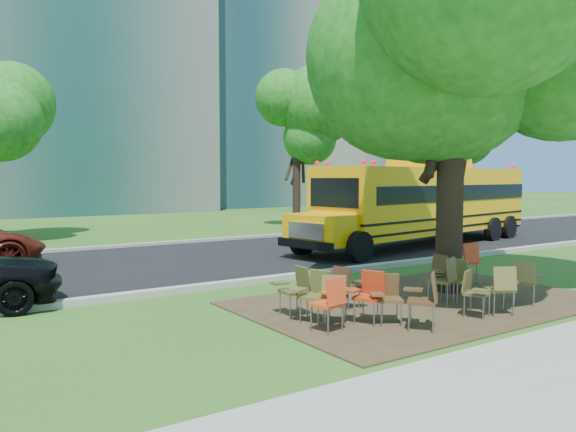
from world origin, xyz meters
TOP-DOWN VIEW (x-y plane):
  - ground at (0.00, 0.00)m, footprint 160.00×160.00m
  - dirt_patch at (1.00, -0.50)m, footprint 7.00×4.50m
  - asphalt_road at (0.00, 7.00)m, footprint 80.00×8.00m
  - kerb_near at (0.00, 3.00)m, footprint 80.00×0.25m
  - kerb_far at (0.00, 11.10)m, footprint 80.00×0.25m
  - building_right at (24.00, 38.00)m, footprint 30.00×16.00m
  - bg_tree_3 at (8.00, 14.00)m, footprint 5.60×5.60m
  - bg_tree_4 at (16.00, 13.00)m, footprint 5.00×5.00m
  - main_tree at (2.20, -0.12)m, footprint 7.20×7.20m
  - school_bus at (8.17, 5.98)m, footprint 11.60×4.29m
  - chair_0 at (-1.83, -1.21)m, footprint 0.61×0.63m
  - chair_1 at (-1.46, -0.88)m, footprint 0.74×0.59m
  - chair_2 at (-0.50, -1.96)m, footprint 0.64×0.81m
  - chair_3 at (-0.72, -1.32)m, footprint 0.71×0.56m
  - chair_4 at (1.37, -2.03)m, footprint 0.75×0.59m
  - chair_5 at (0.84, -1.84)m, footprint 0.57×0.63m
  - chair_6 at (1.54, -0.83)m, footprint 0.60×0.58m
  - chair_7 at (2.45, -1.78)m, footprint 0.73×0.58m
  - chair_8 at (-1.69, -0.03)m, footprint 0.52×0.60m
  - chair_9 at (-1.68, -0.61)m, footprint 0.69×0.61m
  - chair_10 at (-0.64, -0.16)m, footprint 0.58×0.56m
  - chair_11 at (1.14, -0.93)m, footprint 0.64×0.74m
  - chair_12 at (1.88, -0.31)m, footprint 0.51×0.59m
  - chair_13 at (3.29, 0.25)m, footprint 0.69×0.57m
  - chair_14 at (-0.97, -1.14)m, footprint 0.71×0.61m

SIDE VIEW (x-z plane):
  - ground at x=0.00m, z-range 0.00..0.00m
  - dirt_patch at x=1.00m, z-range 0.00..0.03m
  - asphalt_road at x=0.00m, z-range 0.00..0.04m
  - kerb_near at x=0.00m, z-range 0.00..0.14m
  - kerb_far at x=0.00m, z-range 0.00..0.14m
  - chair_10 at x=-0.64m, z-range 0.10..0.92m
  - chair_5 at x=0.84m, z-range 0.10..0.93m
  - chair_3 at x=-0.72m, z-range 0.10..0.94m
  - chair_6 at x=1.54m, z-range 0.10..0.96m
  - chair_1 at x=-1.46m, z-range 0.10..0.97m
  - chair_7 at x=2.45m, z-range 0.10..0.97m
  - chair_12 at x=1.88m, z-range 0.10..0.97m
  - chair_8 at x=-1.69m, z-range 0.10..0.99m
  - chair_0 at x=-1.83m, z-range 0.11..1.00m
  - chair_14 at x=-0.97m, z-range 0.11..1.00m
  - chair_9 at x=-1.68m, z-range 0.11..1.01m
  - chair_4 at x=1.37m, z-range 0.11..1.01m
  - chair_11 at x=1.14m, z-range 0.11..1.06m
  - chair_2 at x=-0.50m, z-range 0.11..1.06m
  - chair_13 at x=3.29m, z-range 0.11..1.08m
  - school_bus at x=8.17m, z-range 0.22..3.00m
  - bg_tree_4 at x=16.00m, z-range 0.92..7.77m
  - bg_tree_3 at x=8.00m, z-range 1.11..8.95m
  - main_tree at x=2.20m, z-range 0.99..10.19m
  - building_right at x=24.00m, z-range 0.00..25.00m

